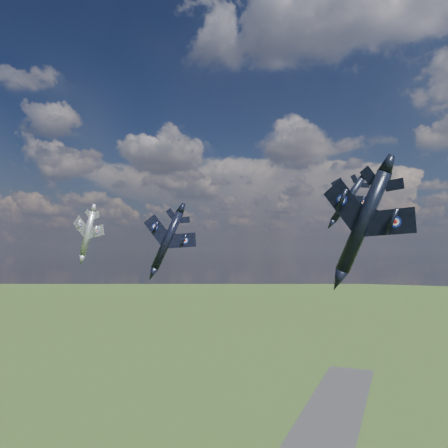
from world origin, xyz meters
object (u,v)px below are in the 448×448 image
at_px(jet_right_navy, 363,222).
at_px(jet_high_navy, 348,200).
at_px(jet_left_silver, 88,233).
at_px(jet_lead_navy, 167,240).

distance_m(jet_right_navy, jet_high_navy, 43.03).
distance_m(jet_right_navy, jet_left_silver, 62.70).
xyz_separation_m(jet_high_navy, jet_left_silver, (-51.11, -16.52, -6.62)).
bearing_deg(jet_high_navy, jet_lead_navy, -148.37).
bearing_deg(jet_lead_navy, jet_high_navy, 10.07).
distance_m(jet_lead_navy, jet_high_navy, 36.98).
bearing_deg(jet_lead_navy, jet_right_navy, -50.13).
bearing_deg(jet_right_navy, jet_lead_navy, 162.92).
relative_size(jet_lead_navy, jet_high_navy, 1.19).
relative_size(jet_lead_navy, jet_right_navy, 1.05).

